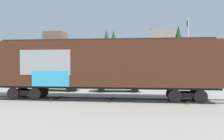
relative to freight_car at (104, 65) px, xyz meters
The scene contains 7 objects.
ground_plane 2.82m from the freight_car, ahead, with size 260.00×260.00×0.00m, color gray.
track 2.75m from the freight_car, behind, with size 60.01×4.23×0.08m.
freight_car is the anchor object (origin of this frame).
flagpole 15.00m from the freight_car, 57.48° to the left, with size 0.34×1.24×8.20m.
hillside 57.75m from the freight_car, 88.99° to the left, with size 119.00×42.75×13.40m.
parked_car_white 7.96m from the freight_car, 138.84° to the left, with size 4.51×2.03×1.50m.
parked_car_silver 5.64m from the freight_car, 87.30° to the left, with size 4.84×2.41×1.62m.
Camera 1 is at (2.32, -16.90, 2.69)m, focal length 37.20 mm.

